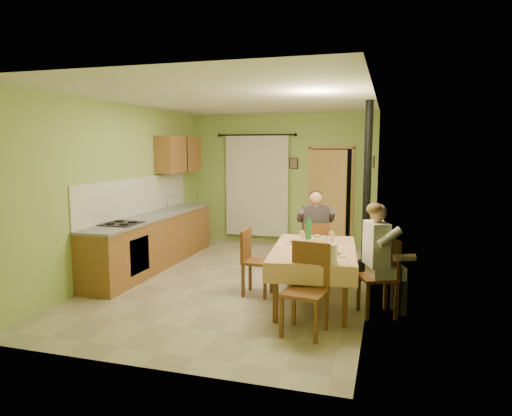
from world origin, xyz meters
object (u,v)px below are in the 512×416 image
(chair_left, at_px, (256,275))
(dining_table, at_px, (314,276))
(stove_flue, at_px, (366,216))
(chair_far, at_px, (315,262))
(chair_near, at_px, (305,308))
(man_far, at_px, (316,225))
(man_right, at_px, (379,246))
(chair_right, at_px, (378,292))

(chair_left, bearing_deg, dining_table, 82.05)
(chair_left, relative_size, stove_flue, 0.33)
(chair_far, relative_size, chair_near, 0.92)
(chair_far, xyz_separation_m, chair_left, (-0.69, -0.93, 0.00))
(chair_near, bearing_deg, dining_table, -77.61)
(dining_table, bearing_deg, man_far, 92.04)
(chair_far, xyz_separation_m, man_right, (0.98, -1.28, 0.59))
(dining_table, distance_m, man_far, 1.20)
(dining_table, xyz_separation_m, chair_left, (-0.84, 0.14, -0.09))
(chair_far, distance_m, chair_left, 1.16)
(dining_table, height_order, man_far, man_far)
(chair_near, bearing_deg, chair_left, -43.52)
(dining_table, relative_size, man_far, 1.38)
(man_right, xyz_separation_m, stove_flue, (-0.23, 1.55, 0.15))
(man_right, height_order, stove_flue, stove_flue)
(man_far, distance_m, man_right, 1.62)
(dining_table, distance_m, man_right, 0.99)
(dining_table, height_order, chair_left, chair_left)
(chair_far, bearing_deg, man_right, -67.15)
(chair_right, height_order, man_far, man_far)
(chair_right, xyz_separation_m, stove_flue, (-0.24, 1.54, 0.73))
(chair_left, relative_size, man_far, 0.67)
(dining_table, bearing_deg, man_right, -20.37)
(man_far, xyz_separation_m, man_right, (0.98, -1.29, 0.00))
(chair_near, height_order, man_right, man_right)
(chair_far, height_order, man_far, man_far)
(chair_right, bearing_deg, man_far, 16.42)
(stove_flue, bearing_deg, chair_near, -102.66)
(chair_near, bearing_deg, chair_far, -75.54)
(man_right, relative_size, stove_flue, 0.50)
(chair_far, xyz_separation_m, stove_flue, (0.75, 0.27, 0.74))
(man_right, bearing_deg, stove_flue, -12.74)
(chair_right, distance_m, man_right, 0.59)
(dining_table, relative_size, stove_flue, 0.69)
(dining_table, bearing_deg, chair_right, -19.84)
(chair_right, relative_size, stove_flue, 0.35)
(chair_far, bearing_deg, chair_right, -66.68)
(dining_table, distance_m, chair_near, 1.04)
(chair_right, distance_m, stove_flue, 1.73)
(chair_right, bearing_deg, dining_table, 54.81)
(stove_flue, bearing_deg, man_right, -81.49)
(dining_table, height_order, stove_flue, stove_flue)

